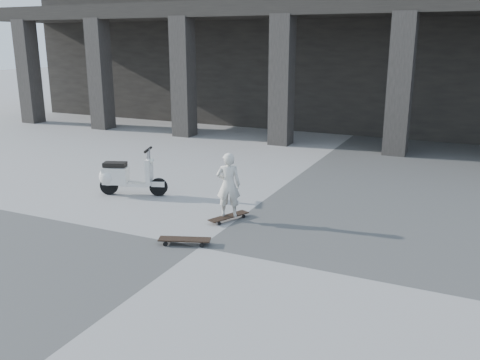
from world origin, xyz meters
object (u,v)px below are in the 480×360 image
at_px(skateboard_spare, 185,240).
at_px(scooter, 121,176).
at_px(longboard, 229,217).
at_px(child, 228,185).

distance_m(skateboard_spare, scooter, 3.25).
relative_size(longboard, skateboard_spare, 0.98).
xyz_separation_m(skateboard_spare, scooter, (-2.66, 1.83, 0.33)).
xyz_separation_m(child, scooter, (-2.80, 0.48, -0.28)).
distance_m(child, scooter, 2.86).
distance_m(longboard, skateboard_spare, 1.36).
xyz_separation_m(longboard, skateboard_spare, (-0.14, -1.35, 0.01)).
height_order(skateboard_spare, scooter, scooter).
bearing_deg(longboard, child, 23.60).
bearing_deg(scooter, child, -29.48).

